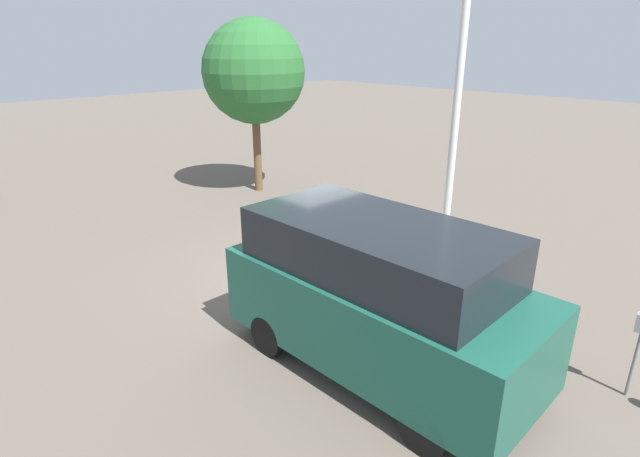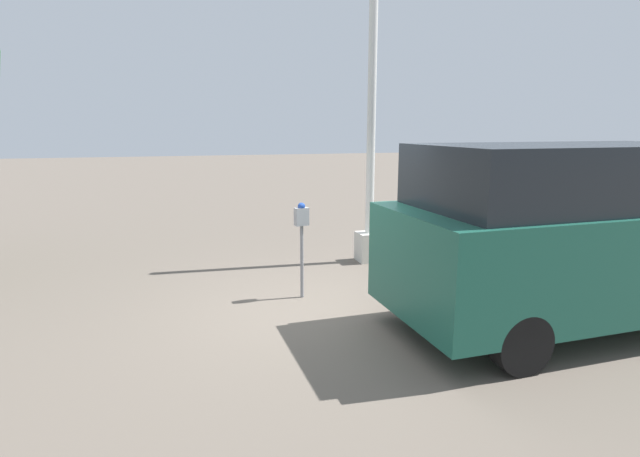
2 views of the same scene
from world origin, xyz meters
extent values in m
plane|color=#60564C|center=(0.00, 0.00, 0.00)|extent=(80.00, 80.00, 0.00)
cylinder|color=gray|center=(-0.12, 0.62, 0.55)|extent=(0.05, 0.05, 1.10)
cube|color=gray|center=(-0.12, 0.62, 1.23)|extent=(0.22, 0.14, 0.26)
sphere|color=navy|center=(-0.12, 0.62, 1.38)|extent=(0.11, 0.11, 0.11)
cylinder|color=gray|center=(5.70, 0.64, 0.51)|extent=(0.05, 0.05, 1.02)
cube|color=beige|center=(1.62, 2.28, 0.28)|extent=(0.44, 0.44, 0.55)
cylinder|color=silver|center=(1.62, 2.28, 3.10)|extent=(0.15, 0.15, 5.09)
cube|color=#195142|center=(2.87, -1.37, 0.94)|extent=(4.69, 2.13, 1.24)
cube|color=black|center=(2.76, -1.37, 1.94)|extent=(3.75, 1.95, 0.75)
cube|color=orange|center=(5.13, -0.66, 0.48)|extent=(0.08, 0.12, 0.20)
cylinder|color=black|center=(4.29, -0.44, 0.33)|extent=(0.66, 0.26, 0.65)
cylinder|color=black|center=(4.33, -2.23, 0.33)|extent=(0.66, 0.26, 0.65)
cylinder|color=black|center=(1.42, -0.50, 0.33)|extent=(0.66, 0.26, 0.65)
cylinder|color=black|center=(1.45, -2.29, 0.33)|extent=(0.66, 0.26, 0.65)
cylinder|color=brown|center=(-6.05, 3.22, 1.33)|extent=(0.25, 0.25, 2.65)
sphere|color=#28662D|center=(-6.05, 3.22, 3.75)|extent=(3.14, 3.14, 3.14)
camera|label=1|loc=(6.84, -6.39, 4.63)|focal=28.00mm
camera|label=2|loc=(-1.89, -6.30, 2.51)|focal=28.00mm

